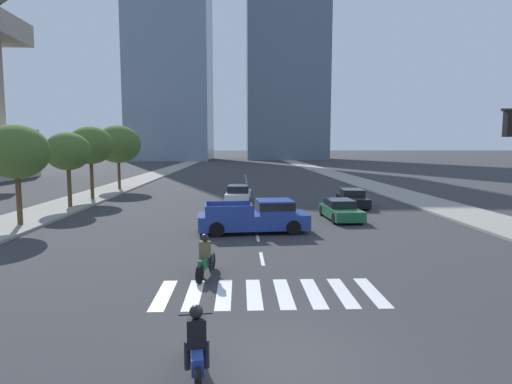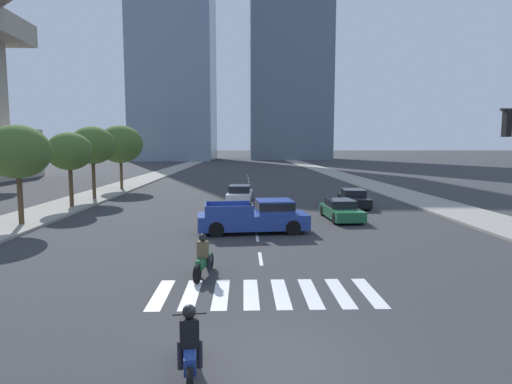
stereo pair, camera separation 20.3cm
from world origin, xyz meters
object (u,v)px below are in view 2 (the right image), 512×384
Objects in this scene: sedan_green_0 at (341,210)px; street_tree_third at (92,145)px; street_tree_second at (69,152)px; street_tree_nearest at (17,152)px; sedan_white_1 at (240,194)px; sedan_black_2 at (354,199)px; motorcycle_lead at (190,349)px; motorcycle_trailing at (204,259)px; street_tree_fourth at (120,144)px; pickup_truck at (258,217)px.

street_tree_third is at bearing -121.19° from sedan_green_0.
street_tree_nearest is at bearing -90.00° from street_tree_second.
street_tree_second is at bearing 109.79° from sedan_white_1.
motorcycle_lead is at bearing -16.62° from sedan_black_2.
street_tree_fourth is (-10.85, 28.74, 4.00)m from motorcycle_trailing.
street_tree_fourth is at bearing -116.12° from sedan_black_2.
motorcycle_trailing is 19.00m from sedan_black_2.
street_tree_fourth reaches higher than motorcycle_lead.
street_tree_third is (-11.93, 1.11, 3.86)m from sedan_white_1.
motorcycle_lead is 0.46× the size of sedan_black_2.
street_tree_second is (-18.11, 5.11, 3.48)m from sedan_green_0.
sedan_green_0 is 0.70× the size of street_tree_fourth.
street_tree_third is at bearing 15.33° from motorcycle_lead.
sedan_white_1 is 8.96m from sedan_black_2.
sedan_white_1 is (-1.04, 12.33, -0.21)m from pickup_truck.
street_tree_fourth reaches higher than sedan_green_0.
sedan_black_2 is at bearing 19.58° from street_tree_nearest.
motorcycle_trailing is 7.70m from pickup_truck.
sedan_black_2 is (7.31, 9.09, -0.23)m from pickup_truck.
street_tree_second is at bearing 90.00° from street_tree_nearest.
sedan_white_1 is (1.08, 19.73, 0.02)m from motorcycle_trailing.
pickup_truck is at bearing -57.21° from sedan_green_0.
street_tree_nearest is at bearing -90.00° from street_tree_fourth.
motorcycle_lead is 0.35× the size of street_tree_fourth.
motorcycle_trailing is 30.98m from street_tree_fourth.
motorcycle_lead is at bearing -102.74° from pickup_truck.
sedan_green_0 is at bearing -28.49° from motorcycle_lead.
sedan_white_1 is 0.93× the size of street_tree_second.
street_tree_third reaches higher than sedan_green_0.
street_tree_fourth reaches higher than motorcycle_trailing.
motorcycle_lead is at bearing -54.60° from street_tree_nearest.
street_tree_nearest is (-11.19, 15.74, 3.53)m from motorcycle_lead.
sedan_green_0 is 0.91× the size of sedan_white_1.
street_tree_nearest is (-12.98, 1.88, 3.30)m from pickup_truck.
street_tree_nearest reaches higher than sedan_black_2.
pickup_truck reaches higher than sedan_green_0.
street_tree_third is at bearing -97.09° from sedan_black_2.
sedan_white_1 is at bearing -5.32° from street_tree_third.
motorcycle_trailing is 19.76m from sedan_white_1.
motorcycle_trailing is 0.37× the size of pickup_truck.
motorcycle_trailing is 14.71m from street_tree_nearest.
motorcycle_lead reaches higher than sedan_green_0.
street_tree_third is (-20.29, 4.35, 3.88)m from sedan_black_2.
street_tree_third is 0.93× the size of street_tree_fourth.
street_tree_second is (-10.85, 16.20, 3.45)m from motorcycle_trailing.
street_tree_second is (0.00, 6.92, -0.07)m from street_tree_nearest.
sedan_black_2 is at bearing -28.58° from motorcycle_lead.
sedan_black_2 is (9.10, 22.95, 0.01)m from motorcycle_lead.
motorcycle_lead is at bearing -67.72° from street_tree_third.
motorcycle_trailing is 0.40× the size of street_tree_nearest.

